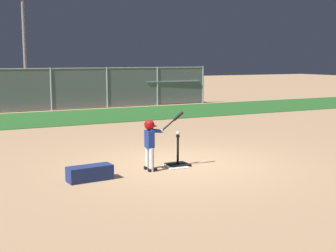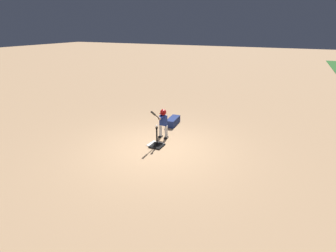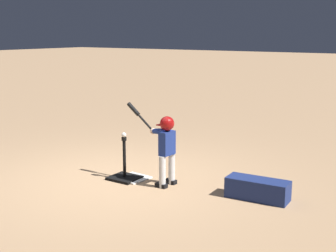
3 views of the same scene
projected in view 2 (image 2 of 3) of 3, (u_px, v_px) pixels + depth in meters
The scene contains 6 objects.
ground_plane at pixel (159, 149), 8.30m from camera, with size 90.00×90.00×0.00m, color tan.
home_plate at pixel (156, 145), 8.56m from camera, with size 0.44×0.44×0.02m, color white.
batting_tee at pixel (157, 144), 8.43m from camera, with size 0.45×0.40×0.66m.
batter_child at pixel (163, 120), 8.84m from camera, with size 0.86×0.33×1.18m.
baseball at pixel (157, 126), 8.21m from camera, with size 0.07×0.07×0.07m, color white.
equipment_bag at pixel (173, 121), 10.26m from camera, with size 0.84×0.32×0.28m, color navy.
Camera 2 is at (6.66, 3.45, 3.64)m, focal length 28.00 mm.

